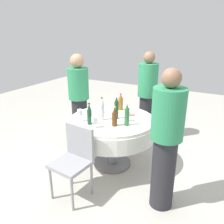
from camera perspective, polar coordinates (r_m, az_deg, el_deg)
ground_plane at (r=3.56m, az=-0.00°, el=-12.72°), size 10.00×10.00×0.00m
dining_table at (r=3.28m, az=-0.00°, el=-4.07°), size 1.23×1.23×0.74m
bottle_green_north at (r=2.95m, az=3.74°, el=-0.82°), size 0.07×0.07×0.30m
bottle_amber_mid at (r=3.54m, az=2.17°, el=2.42°), size 0.07×0.07×0.26m
bottle_brown_left at (r=2.94m, az=0.65°, el=-1.28°), size 0.07×0.07×0.26m
bottle_clear_near at (r=3.12m, az=-2.51°, el=0.60°), size 0.06×0.06×0.32m
bottle_dark_green_south at (r=3.17m, az=1.12°, el=0.99°), size 0.06×0.06×0.33m
bottle_dark_green_rear at (r=3.00m, az=-5.68°, el=-0.63°), size 0.06×0.06×0.29m
wine_glass_near at (r=3.11m, az=3.88°, el=-0.65°), size 0.08×0.08×0.13m
wine_glass_south at (r=3.12m, az=-8.02°, el=-0.20°), size 0.07×0.07×0.17m
wine_glass_rear at (r=2.90m, az=-4.44°, el=-2.05°), size 0.08×0.08×0.15m
plate_outer at (r=3.32m, az=4.98°, el=-0.83°), size 0.21×0.21×0.04m
plate_right at (r=3.41m, az=-2.52°, el=-0.15°), size 0.21×0.21×0.04m
knife_mid at (r=3.65m, az=0.21°, el=1.08°), size 0.02×0.18×0.00m
knife_left at (r=3.42m, az=-7.02°, el=-0.42°), size 0.17×0.08×0.00m
spoon_near at (r=2.86m, az=-1.78°, el=-4.44°), size 0.07×0.18×0.00m
person_north at (r=3.87m, az=-8.25°, el=3.23°), size 0.34×0.34×1.57m
person_mid at (r=2.48m, az=13.33°, el=-6.87°), size 0.34×0.34×1.59m
person_left at (r=4.09m, az=8.78°, el=4.17°), size 0.34×0.34×1.58m
chair_rear at (r=2.77m, az=-9.29°, el=-10.81°), size 0.44×0.44×0.87m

